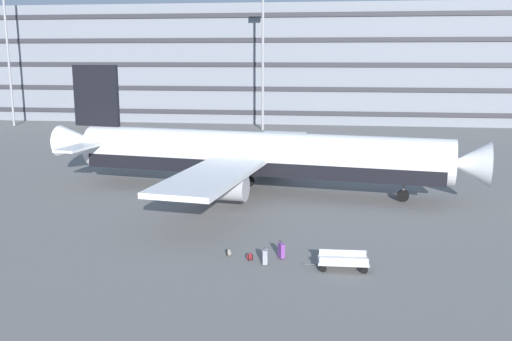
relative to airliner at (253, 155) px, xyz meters
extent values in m
plane|color=slate|center=(-2.71, -0.82, -2.99)|extent=(600.00, 600.00, 0.00)
cube|color=slate|center=(-2.71, 53.18, 6.53)|extent=(176.02, 14.58, 19.03)
cube|color=#2D2D33|center=(-2.71, 45.79, -1.09)|extent=(174.26, 0.24, 0.70)
cube|color=#2D2D33|center=(-2.71, 45.79, 2.72)|extent=(174.26, 0.24, 0.70)
cube|color=#2D2D33|center=(-2.71, 45.79, 6.53)|extent=(174.26, 0.24, 0.70)
cube|color=#2D2D33|center=(-2.71, 45.79, 10.33)|extent=(174.26, 0.24, 0.70)
cube|color=#2D2D33|center=(-2.71, 45.79, 14.14)|extent=(174.26, 0.24, 0.70)
cylinder|color=silver|center=(0.41, -0.06, 0.17)|extent=(30.28, 7.88, 3.47)
cube|color=black|center=(0.41, -0.06, -0.79)|extent=(29.08, 7.64, 1.11)
cone|color=silver|center=(16.24, -2.43, 0.17)|extent=(3.24, 3.67, 3.30)
cone|color=silver|center=(-15.67, 2.34, 0.43)|extent=(4.53, 3.36, 2.78)
cube|color=black|center=(-13.88, 2.07, 4.51)|extent=(4.18, 0.97, 5.21)
cube|color=silver|center=(-13.00, 5.28, 0.60)|extent=(2.55, 5.42, 0.20)
cube|color=silver|center=(-13.97, -1.25, 0.60)|extent=(2.55, 5.42, 0.20)
cube|color=silver|center=(0.61, 8.05, -0.09)|extent=(6.22, 13.15, 0.36)
cube|color=silver|center=(-1.77, -7.88, -0.09)|extent=(6.22, 13.15, 0.36)
cylinder|color=#9E9EA3|center=(0.77, 5.73, -1.35)|extent=(2.74, 2.26, 1.91)
cylinder|color=#9E9EA3|center=(-0.94, -5.71, -1.35)|extent=(2.74, 2.26, 1.91)
cylinder|color=black|center=(11.72, -1.75, -2.54)|extent=(0.94, 0.48, 0.90)
cylinder|color=slate|center=(11.72, -1.75, -1.83)|extent=(0.20, 0.20, 1.42)
cylinder|color=black|center=(-0.56, 1.58, -2.54)|extent=(0.94, 0.48, 0.90)
cylinder|color=slate|center=(-0.56, 1.58, -1.83)|extent=(0.20, 0.20, 1.42)
cylinder|color=black|center=(-1.00, -1.34, -2.54)|extent=(0.94, 0.48, 0.90)
cylinder|color=slate|center=(-1.00, -1.34, -1.83)|extent=(0.20, 0.20, 1.42)
cylinder|color=gray|center=(-43.44, 38.67, 9.35)|extent=(0.36, 0.36, 24.68)
cylinder|color=gray|center=(-3.79, 38.67, 6.39)|extent=(0.36, 0.36, 18.75)
cube|color=gray|center=(2.86, -16.28, -2.55)|extent=(0.26, 0.43, 0.78)
cylinder|color=#333338|center=(2.78, -16.16, -2.12)|extent=(0.02, 0.02, 0.09)
cylinder|color=#333338|center=(2.78, -16.40, -2.12)|extent=(0.02, 0.02, 0.09)
cube|color=black|center=(2.78, -16.28, -2.08)|extent=(0.03, 0.24, 0.02)
cylinder|color=black|center=(2.95, -16.10, -2.96)|extent=(0.05, 0.02, 0.05)
cylinder|color=black|center=(2.96, -16.45, -2.96)|extent=(0.05, 0.02, 0.05)
cylinder|color=black|center=(2.75, -16.11, -2.96)|extent=(0.05, 0.02, 0.05)
cylinder|color=black|center=(2.76, -16.45, -2.96)|extent=(0.05, 0.02, 0.05)
cube|color=#72388C|center=(3.61, -15.19, -2.54)|extent=(0.43, 0.52, 0.79)
cylinder|color=#333338|center=(3.48, -15.11, -2.08)|extent=(0.02, 0.02, 0.14)
cylinder|color=#333338|center=(3.61, -15.34, -2.08)|extent=(0.02, 0.02, 0.14)
cube|color=black|center=(3.55, -15.23, -2.01)|extent=(0.14, 0.24, 0.02)
cylinder|color=black|center=(3.60, -14.98, -2.96)|extent=(0.05, 0.04, 0.05)
cylinder|color=black|center=(3.78, -15.31, -2.96)|extent=(0.05, 0.04, 0.05)
cylinder|color=black|center=(3.44, -15.07, -2.96)|extent=(0.05, 0.04, 0.05)
cylinder|color=black|center=(3.61, -15.40, -2.96)|extent=(0.05, 0.04, 0.05)
ellipsoid|color=maroon|center=(1.95, -15.73, -2.79)|extent=(0.43, 0.37, 0.40)
ellipsoid|color=maroon|center=(1.90, -15.64, -2.85)|extent=(0.28, 0.21, 0.18)
torus|color=black|center=(1.96, -15.75, -2.57)|extent=(0.08, 0.05, 0.08)
cube|color=black|center=(1.90, -15.86, -2.79)|extent=(0.04, 0.04, 0.34)
cube|color=black|center=(2.08, -15.76, -2.79)|extent=(0.04, 0.04, 0.34)
ellipsoid|color=gray|center=(0.70, -15.23, -2.79)|extent=(0.33, 0.37, 0.41)
ellipsoid|color=gray|center=(0.79, -15.19, -2.85)|extent=(0.18, 0.24, 0.18)
torus|color=black|center=(0.67, -15.24, -2.57)|extent=(0.04, 0.08, 0.08)
cube|color=black|center=(0.57, -15.19, -2.79)|extent=(0.04, 0.04, 0.35)
cube|color=black|center=(0.63, -15.34, -2.79)|extent=(0.04, 0.04, 0.35)
cube|color=#B7B7BC|center=(6.91, -16.32, -2.57)|extent=(2.64, 1.38, 0.12)
cylinder|color=#4C4C51|center=(5.27, -16.38, -2.81)|extent=(0.70, 0.07, 0.05)
cube|color=#B7B7BC|center=(6.93, -16.94, -2.37)|extent=(2.47, 0.12, 0.40)
cube|color=#B7B7BC|center=(6.89, -15.70, -2.37)|extent=(2.47, 0.12, 0.40)
cylinder|color=black|center=(5.89, -16.91, -2.81)|extent=(0.36, 0.11, 0.36)
cylinder|color=black|center=(5.86, -15.80, -2.81)|extent=(0.36, 0.11, 0.36)
cylinder|color=black|center=(7.97, -16.84, -2.81)|extent=(0.36, 0.11, 0.36)
cylinder|color=black|center=(7.94, -15.74, -2.81)|extent=(0.36, 0.11, 0.36)
camera|label=1|loc=(6.00, -44.27, 7.85)|focal=39.49mm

